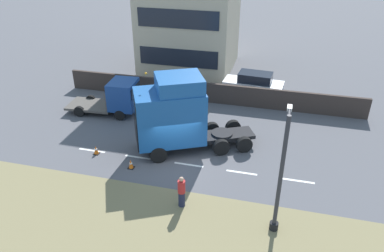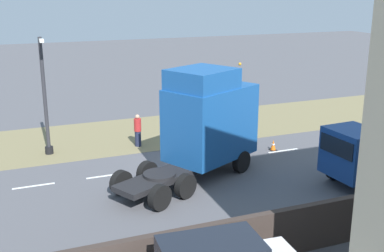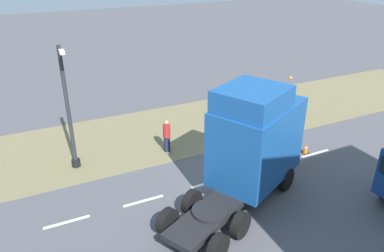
# 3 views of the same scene
# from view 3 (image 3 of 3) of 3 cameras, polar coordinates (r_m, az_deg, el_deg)

# --- Properties ---
(ground_plane) EXTENTS (120.00, 120.00, 0.00)m
(ground_plane) POSITION_cam_3_polar(r_m,az_deg,el_deg) (17.86, 4.62, -8.08)
(ground_plane) COLOR #515156
(ground_plane) RESTS_ON ground
(grass_verge) EXTENTS (7.00, 44.00, 0.01)m
(grass_verge) POSITION_cam_3_polar(r_m,az_deg,el_deg) (22.55, -3.00, -0.53)
(grass_verge) COLOR olive
(grass_verge) RESTS_ON ground
(lane_markings) EXTENTS (0.16, 14.60, 0.00)m
(lane_markings) POSITION_cam_3_polar(r_m,az_deg,el_deg) (17.57, 2.62, -8.63)
(lane_markings) COLOR white
(lane_markings) RESTS_ON ground
(lorry_cab) EXTENTS (5.45, 7.56, 5.12)m
(lorry_cab) POSITION_cam_3_polar(r_m,az_deg,el_deg) (15.86, 9.30, -2.44)
(lorry_cab) COLOR black
(lorry_cab) RESTS_ON ground
(lamp_post) EXTENTS (1.33, 0.42, 6.08)m
(lamp_post) POSITION_cam_3_polar(r_m,az_deg,el_deg) (18.40, -18.18, 1.25)
(lamp_post) COLOR black
(lamp_post) RESTS_ON ground
(pedestrian) EXTENTS (0.39, 0.39, 1.80)m
(pedestrian) POSITION_cam_3_polar(r_m,az_deg,el_deg) (19.77, -3.86, -1.59)
(pedestrian) COLOR #1E233D
(pedestrian) RESTS_ON ground
(traffic_cone_lead) EXTENTS (0.36, 0.36, 0.58)m
(traffic_cone_lead) POSITION_cam_3_polar(r_m,az_deg,el_deg) (20.72, 16.93, -3.26)
(traffic_cone_lead) COLOR black
(traffic_cone_lead) RESTS_ON ground
(traffic_cone_trailing) EXTENTS (0.36, 0.36, 0.58)m
(traffic_cone_trailing) POSITION_cam_3_polar(r_m,az_deg,el_deg) (19.76, 9.32, -3.88)
(traffic_cone_trailing) COLOR black
(traffic_cone_trailing) RESTS_ON ground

